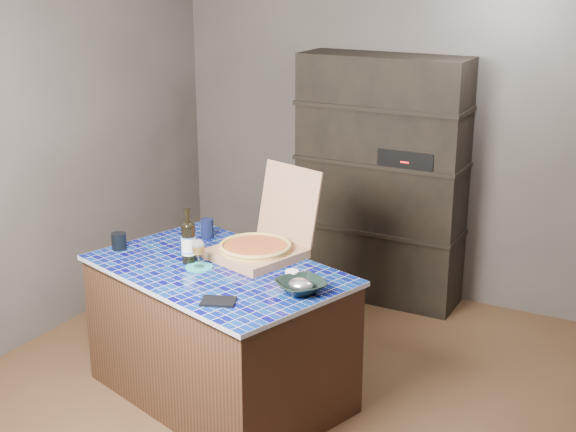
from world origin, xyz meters
The scene contains 14 objects.
room centered at (0.00, 0.00, 1.25)m, with size 3.50×3.50×3.50m.
shelving_unit centered at (0.00, 1.53, 0.90)m, with size 1.20×0.41×1.80m.
kitchen_island centered at (-0.25, -0.26, 0.40)m, with size 1.65×1.31×0.79m.
pizza_box centered at (-0.14, 0.01, 0.86)m, with size 0.59×0.66×0.49m.
mead_bottle centered at (-0.44, -0.26, 0.92)m, with size 0.09×0.09×0.32m.
teal_trivet centered at (-0.35, -0.30, 0.80)m, with size 0.15×0.15×0.01m, color teal.
wine_glass centered at (-0.35, -0.30, 0.91)m, with size 0.07×0.07×0.16m.
tumbler centered at (-0.93, -0.27, 0.84)m, with size 0.09×0.09×0.10m, color black.
dvd_case centered at (0.01, -0.65, 0.80)m, with size 0.12×0.17×0.01m, color black.
bowl centered at (0.31, -0.34, 0.82)m, with size 0.25×0.25×0.06m, color black.
foil_contents centered at (0.31, -0.34, 0.83)m, with size 0.14×0.11×0.06m, color silver.
white_jar centered at (0.20, -0.23, 0.82)m, with size 0.07×0.07×0.06m, color white.
navy_cup centered at (-0.59, 0.14, 0.85)m, with size 0.08×0.08×0.12m, color black.
green_trivet centered at (-0.34, 0.17, 0.80)m, with size 0.20×0.20×0.01m, color gold.
Camera 1 is at (2.05, -3.74, 2.43)m, focal length 50.00 mm.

